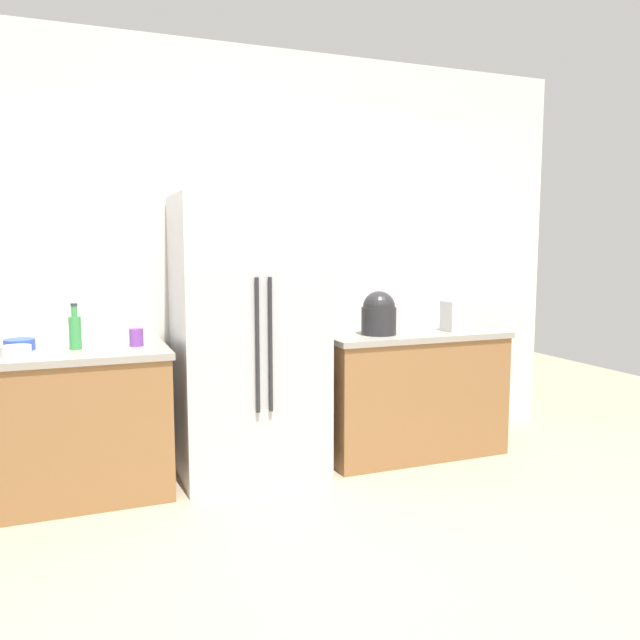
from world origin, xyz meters
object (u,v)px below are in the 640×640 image
toaster (459,316)px  bowl_b (19,345)px  cup_a (136,337)px  cup_b (385,323)px  refrigerator (249,338)px  bottle_a (75,331)px  rice_cooker (379,314)px  bowl_c (16,351)px

toaster → bowl_b: 2.86m
toaster → bowl_b: bearing=175.3°
toaster → cup_a: toaster is taller
toaster → cup_b: bearing=144.3°
refrigerator → cup_a: bearing=177.9°
cup_b → bowl_b: size_ratio=0.54×
bottle_a → cup_a: bottle_a is taller
toaster → rice_cooker: size_ratio=0.72×
bottle_a → cup_b: size_ratio=2.95×
cup_a → bowl_b: bearing=171.3°
cup_a → cup_b: bearing=5.5°
bowl_c → rice_cooker: bearing=0.5°
refrigerator → cup_b: 1.10m
refrigerator → bowl_b: refrigerator is taller
toaster → bottle_a: bearing=176.8°
cup_a → cup_b: size_ratio=1.16×
toaster → bowl_c: size_ratio=1.34×
cup_a → bowl_c: cup_a is taller
toaster → bottle_a: bottle_a is taller
bottle_a → bowl_b: (-0.31, 0.09, -0.08)m
rice_cooker → bottle_a: 1.94m
toaster → cup_a: (-2.20, 0.14, -0.05)m
cup_b → bowl_c: (-2.43, -0.29, -0.01)m
toaster → bowl_b: toaster is taller
refrigerator → cup_b: refrigerator is taller
refrigerator → bowl_c: (-1.35, -0.09, 0.01)m
bowl_b → cup_a: bearing=-8.7°
bottle_a → cup_b: bearing=4.5°
cup_a → refrigerator: bearing=-2.1°
toaster → bottle_a: (-2.55, 0.14, 0.00)m
toaster → rice_cooker: rice_cooker is taller
bottle_a → bowl_c: bottle_a is taller
toaster → bowl_c: 2.86m
rice_cooker → bowl_c: 2.24m
bowl_c → cup_a: bearing=9.9°
refrigerator → bottle_a: bearing=178.3°
cup_a → rice_cooker: bearing=-3.5°
cup_a → toaster: bearing=-3.5°
bowl_c → bowl_b: bearing=88.7°
bottle_a → rice_cooker: bearing=-3.0°
bowl_c → refrigerator: bearing=3.8°
cup_b → rice_cooker: bearing=-124.8°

